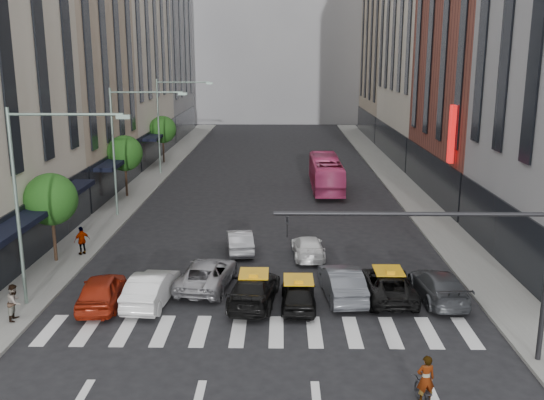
{
  "coord_description": "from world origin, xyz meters",
  "views": [
    {
      "loc": [
        0.77,
        -21.98,
        11.32
      ],
      "look_at": [
        0.31,
        8.59,
        4.0
      ],
      "focal_mm": 40.0,
      "sensor_mm": 36.0,
      "label": 1
    }
  ],
  "objects_px": {
    "car_white_front": "(152,288)",
    "taxi_left": "(254,289)",
    "car_red": "(102,290)",
    "streetlamp_near": "(36,181)",
    "pedestrian_far": "(82,241)",
    "streetlamp_far": "(168,114)",
    "streetlamp_mid": "(126,135)",
    "taxi_center": "(298,294)",
    "pedestrian_near": "(14,302)",
    "motorcycle": "(425,395)",
    "bus": "(326,173)"
  },
  "relations": [
    {
      "from": "streetlamp_mid",
      "to": "taxi_left",
      "type": "bearing_deg",
      "value": -58.33
    },
    {
      "from": "streetlamp_near",
      "to": "bus",
      "type": "distance_m",
      "value": 29.55
    },
    {
      "from": "car_red",
      "to": "taxi_center",
      "type": "xyz_separation_m",
      "value": [
        9.09,
        -0.07,
        -0.09
      ]
    },
    {
      "from": "car_red",
      "to": "bus",
      "type": "xyz_separation_m",
      "value": [
        12.15,
        25.14,
        0.67
      ]
    },
    {
      "from": "streetlamp_near",
      "to": "pedestrian_far",
      "type": "relative_size",
      "value": 5.46
    },
    {
      "from": "taxi_left",
      "to": "pedestrian_far",
      "type": "height_order",
      "value": "pedestrian_far"
    },
    {
      "from": "car_white_front",
      "to": "motorcycle",
      "type": "xyz_separation_m",
      "value": [
        10.74,
        -8.55,
        -0.27
      ]
    },
    {
      "from": "streetlamp_near",
      "to": "taxi_left",
      "type": "relative_size",
      "value": 1.8
    },
    {
      "from": "motorcycle",
      "to": "pedestrian_near",
      "type": "xyz_separation_m",
      "value": [
        -16.21,
        6.35,
        0.46
      ]
    },
    {
      "from": "car_white_front",
      "to": "pedestrian_near",
      "type": "height_order",
      "value": "pedestrian_near"
    },
    {
      "from": "streetlamp_near",
      "to": "car_red",
      "type": "bearing_deg",
      "value": 2.27
    },
    {
      "from": "car_red",
      "to": "taxi_center",
      "type": "distance_m",
      "value": 9.09
    },
    {
      "from": "car_red",
      "to": "streetlamp_near",
      "type": "bearing_deg",
      "value": -2.58
    },
    {
      "from": "streetlamp_far",
      "to": "pedestrian_far",
      "type": "distance_m",
      "value": 25.42
    },
    {
      "from": "motorcycle",
      "to": "taxi_left",
      "type": "bearing_deg",
      "value": -62.63
    },
    {
      "from": "car_red",
      "to": "bus",
      "type": "bearing_deg",
      "value": -120.66
    },
    {
      "from": "streetlamp_far",
      "to": "pedestrian_far",
      "type": "height_order",
      "value": "streetlamp_far"
    },
    {
      "from": "car_white_front",
      "to": "taxi_left",
      "type": "bearing_deg",
      "value": -173.84
    },
    {
      "from": "car_white_front",
      "to": "taxi_left",
      "type": "relative_size",
      "value": 0.92
    },
    {
      "from": "streetlamp_near",
      "to": "pedestrian_far",
      "type": "distance_m",
      "value": 8.64
    },
    {
      "from": "taxi_left",
      "to": "pedestrian_near",
      "type": "xyz_separation_m",
      "value": [
        -10.25,
        -2.26,
        0.23
      ]
    },
    {
      "from": "taxi_left",
      "to": "motorcycle",
      "type": "distance_m",
      "value": 10.48
    },
    {
      "from": "bus",
      "to": "pedestrian_near",
      "type": "relative_size",
      "value": 6.36
    },
    {
      "from": "bus",
      "to": "car_white_front",
      "type": "bearing_deg",
      "value": 68.12
    },
    {
      "from": "streetlamp_far",
      "to": "pedestrian_far",
      "type": "xyz_separation_m",
      "value": [
        -0.59,
        -24.93,
        -4.93
      ]
    },
    {
      "from": "car_white_front",
      "to": "motorcycle",
      "type": "relative_size",
      "value": 2.46
    },
    {
      "from": "streetlamp_near",
      "to": "pedestrian_near",
      "type": "height_order",
      "value": "streetlamp_near"
    },
    {
      "from": "streetlamp_near",
      "to": "pedestrian_near",
      "type": "distance_m",
      "value": 5.3
    },
    {
      "from": "bus",
      "to": "pedestrian_near",
      "type": "bearing_deg",
      "value": 60.23
    },
    {
      "from": "streetlamp_near",
      "to": "car_white_front",
      "type": "xyz_separation_m",
      "value": [
        4.81,
        0.42,
        -5.15
      ]
    },
    {
      "from": "streetlamp_near",
      "to": "pedestrian_near",
      "type": "xyz_separation_m",
      "value": [
        -0.67,
        -1.79,
        -4.95
      ]
    },
    {
      "from": "streetlamp_near",
      "to": "streetlamp_far",
      "type": "relative_size",
      "value": 1.0
    },
    {
      "from": "motorcycle",
      "to": "car_white_front",
      "type": "bearing_deg",
      "value": -45.9
    },
    {
      "from": "motorcycle",
      "to": "pedestrian_far",
      "type": "distance_m",
      "value": 22.18
    },
    {
      "from": "streetlamp_near",
      "to": "car_white_front",
      "type": "distance_m",
      "value": 7.05
    },
    {
      "from": "car_white_front",
      "to": "bus",
      "type": "distance_m",
      "value": 26.73
    },
    {
      "from": "car_red",
      "to": "taxi_left",
      "type": "xyz_separation_m",
      "value": [
        7.03,
        0.37,
        -0.03
      ]
    },
    {
      "from": "bus",
      "to": "pedestrian_near",
      "type": "height_order",
      "value": "bus"
    },
    {
      "from": "car_red",
      "to": "taxi_left",
      "type": "bearing_deg",
      "value": 178.17
    },
    {
      "from": "car_red",
      "to": "car_white_front",
      "type": "bearing_deg",
      "value": -176.91
    },
    {
      "from": "streetlamp_mid",
      "to": "bus",
      "type": "bearing_deg",
      "value": 32.15
    },
    {
      "from": "streetlamp_far",
      "to": "pedestrian_near",
      "type": "relative_size",
      "value": 5.58
    },
    {
      "from": "car_white_front",
      "to": "taxi_center",
      "type": "xyz_separation_m",
      "value": [
        6.83,
        -0.38,
        -0.09
      ]
    },
    {
      "from": "streetlamp_mid",
      "to": "bus",
      "type": "distance_m",
      "value": 17.93
    },
    {
      "from": "streetlamp_far",
      "to": "bus",
      "type": "bearing_deg",
      "value": -24.71
    },
    {
      "from": "pedestrian_near",
      "to": "streetlamp_mid",
      "type": "bearing_deg",
      "value": -5.0
    },
    {
      "from": "car_red",
      "to": "taxi_center",
      "type": "bearing_deg",
      "value": 174.71
    },
    {
      "from": "streetlamp_mid",
      "to": "car_red",
      "type": "height_order",
      "value": "streetlamp_mid"
    },
    {
      "from": "streetlamp_far",
      "to": "car_red",
      "type": "height_order",
      "value": "streetlamp_far"
    },
    {
      "from": "car_red",
      "to": "pedestrian_near",
      "type": "relative_size",
      "value": 2.75
    }
  ]
}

